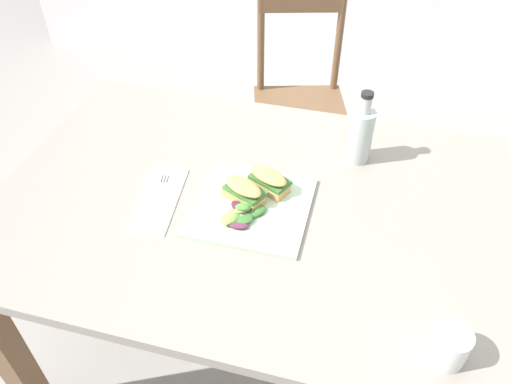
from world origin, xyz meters
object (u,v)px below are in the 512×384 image
(chair_wooden_far, at_px, (299,104))
(sandwich_half_front, at_px, (244,191))
(sandwich_half_back, at_px, (269,180))
(cup_extra_side, at_px, (448,345))
(dining_table, at_px, (253,229))
(plate_lunch, at_px, (252,206))
(fork_on_napkin, at_px, (160,194))
(bottle_cold_brew, at_px, (360,137))

(chair_wooden_far, height_order, sandwich_half_front, chair_wooden_far)
(sandwich_half_front, bearing_deg, sandwich_half_back, 48.42)
(sandwich_half_back, height_order, cup_extra_side, cup_extra_side)
(dining_table, bearing_deg, chair_wooden_far, 92.81)
(chair_wooden_far, xyz_separation_m, plate_lunch, (0.05, -1.00, 0.30))
(cup_extra_side, bearing_deg, sandwich_half_back, 139.32)
(dining_table, relative_size, fork_on_napkin, 7.31)
(cup_extra_side, bearing_deg, chair_wooden_far, 111.83)
(plate_lunch, bearing_deg, fork_on_napkin, -176.18)
(chair_wooden_far, distance_m, sandwich_half_front, 1.04)
(plate_lunch, relative_size, sandwich_half_back, 2.33)
(chair_wooden_far, relative_size, fork_on_napkin, 4.70)
(cup_extra_side, bearing_deg, fork_on_napkin, 157.90)
(dining_table, relative_size, cup_extra_side, 17.40)
(sandwich_half_back, relative_size, cup_extra_side, 1.60)
(dining_table, distance_m, cup_extra_side, 0.60)
(plate_lunch, height_order, sandwich_half_back, sandwich_half_back)
(dining_table, xyz_separation_m, sandwich_half_back, (0.03, 0.04, 0.15))
(dining_table, xyz_separation_m, chair_wooden_far, (-0.05, 0.96, -0.18))
(dining_table, height_order, plate_lunch, plate_lunch)
(dining_table, height_order, bottle_cold_brew, bottle_cold_brew)
(dining_table, xyz_separation_m, bottle_cold_brew, (0.24, 0.24, 0.19))
(bottle_cold_brew, bearing_deg, sandwich_half_front, -135.31)
(sandwich_half_back, distance_m, bottle_cold_brew, 0.30)
(fork_on_napkin, distance_m, cup_extra_side, 0.77)
(sandwich_half_front, xyz_separation_m, sandwich_half_back, (0.05, 0.06, 0.00))
(sandwich_half_back, bearing_deg, chair_wooden_far, 94.94)
(plate_lunch, height_order, bottle_cold_brew, bottle_cold_brew)
(chair_wooden_far, xyz_separation_m, fork_on_napkin, (-0.19, -1.01, 0.30))
(sandwich_half_back, bearing_deg, dining_table, -129.25)
(dining_table, height_order, chair_wooden_far, chair_wooden_far)
(plate_lunch, relative_size, cup_extra_side, 3.74)
(sandwich_half_front, distance_m, fork_on_napkin, 0.23)
(bottle_cold_brew, bearing_deg, fork_on_napkin, -148.83)
(sandwich_half_front, height_order, bottle_cold_brew, bottle_cold_brew)
(dining_table, height_order, fork_on_napkin, fork_on_napkin)
(dining_table, height_order, cup_extra_side, cup_extra_side)
(chair_wooden_far, relative_size, bottle_cold_brew, 4.02)
(sandwich_half_back, bearing_deg, fork_on_napkin, -161.68)
(cup_extra_side, bearing_deg, sandwich_half_front, 146.88)
(chair_wooden_far, bearing_deg, fork_on_napkin, -100.74)
(chair_wooden_far, height_order, cup_extra_side, chair_wooden_far)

